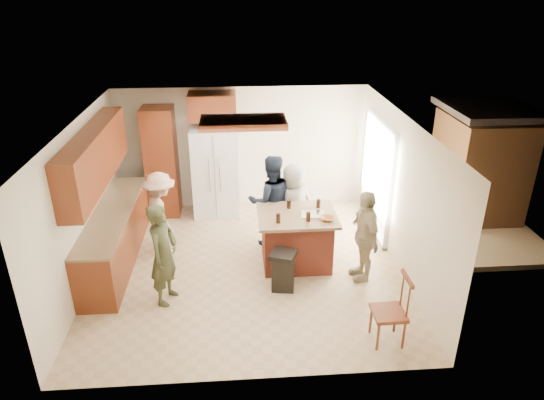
{
  "coord_description": "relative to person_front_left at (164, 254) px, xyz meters",
  "views": [
    {
      "loc": [
        -0.1,
        -6.92,
        4.43
      ],
      "look_at": [
        0.43,
        0.16,
        1.15
      ],
      "focal_mm": 32.0,
      "sensor_mm": 36.0,
      "label": 1
    }
  ],
  "objects": [
    {
      "name": "kitchen_island",
      "position": [
        2.04,
        0.87,
        -0.31
      ],
      "size": [
        1.28,
        1.03,
        0.93
      ],
      "color": "#9F3C29",
      "rests_on": "ground"
    },
    {
      "name": "person_counter",
      "position": [
        -0.22,
        1.43,
        -0.05
      ],
      "size": [
        0.8,
        1.06,
        1.48
      ],
      "primitive_type": "imported",
      "rotation": [
        0.0,
        0.0,
        2.0
      ],
      "color": "tan",
      "rests_on": "ground"
    },
    {
      "name": "spindle_chair",
      "position": [
        3.03,
        -1.13,
        -0.33
      ],
      "size": [
        0.43,
        0.43,
        0.99
      ],
      "color": "maroon",
      "rests_on": "ground"
    },
    {
      "name": "person_behind_left",
      "position": [
        1.68,
        1.58,
        0.06
      ],
      "size": [
        0.88,
        0.61,
        1.69
      ],
      "primitive_type": "imported",
      "rotation": [
        0.0,
        0.0,
        3.27
      ],
      "color": "#182030",
      "rests_on": "ground"
    },
    {
      "name": "person_behind_right",
      "position": [
        2.07,
        1.57,
        -0.03
      ],
      "size": [
        0.86,
        0.71,
        1.51
      ],
      "primitive_type": "imported",
      "rotation": [
        0.0,
        0.0,
        3.49
      ],
      "color": "gray",
      "rests_on": "ground"
    },
    {
      "name": "room_shell",
      "position": [
        5.59,
        2.45,
        0.08
      ],
      "size": [
        8.0,
        5.2,
        5.0
      ],
      "color": "tan",
      "rests_on": "ground"
    },
    {
      "name": "left_cabinetry",
      "position": [
        -1.03,
        1.21,
        0.17
      ],
      "size": [
        0.64,
        3.0,
        2.3
      ],
      "color": "maroon",
      "rests_on": "ground"
    },
    {
      "name": "trash_bin",
      "position": [
        1.76,
        0.18,
        -0.47
      ],
      "size": [
        0.47,
        0.47,
        0.63
      ],
      "color": "black",
      "rests_on": "ground"
    },
    {
      "name": "island_items",
      "position": [
        2.27,
        0.77,
        0.18
      ],
      "size": [
        0.95,
        0.64,
        0.15
      ],
      "color": "silver",
      "rests_on": "kitchen_island"
    },
    {
      "name": "back_wall_units",
      "position": [
        -0.12,
        3.01,
        0.59
      ],
      "size": [
        1.8,
        0.6,
        2.45
      ],
      "color": "maroon",
      "rests_on": "ground"
    },
    {
      "name": "person_side_right",
      "position": [
        3.05,
        0.39,
        -0.03
      ],
      "size": [
        0.56,
        0.94,
        1.51
      ],
      "primitive_type": "imported",
      "rotation": [
        0.0,
        0.0,
        -1.44
      ],
      "color": "tan",
      "rests_on": "ground"
    },
    {
      "name": "person_front_left",
      "position": [
        0.0,
        0.0,
        0.0
      ],
      "size": [
        0.59,
        0.68,
        1.58
      ],
      "primitive_type": "imported",
      "rotation": [
        0.0,
        0.0,
        1.23
      ],
      "color": "#373921",
      "rests_on": "ground"
    },
    {
      "name": "refrigerator",
      "position": [
        0.66,
        2.93,
        0.11
      ],
      "size": [
        0.9,
        0.76,
        1.8
      ],
      "color": "white",
      "rests_on": "ground"
    }
  ]
}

